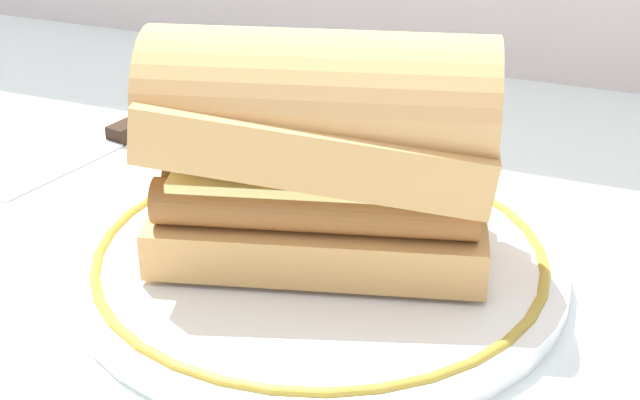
% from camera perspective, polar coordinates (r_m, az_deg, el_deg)
% --- Properties ---
extents(ground_plane, '(1.50, 1.50, 0.00)m').
position_cam_1_polar(ground_plane, '(0.52, -3.00, -4.73)').
color(ground_plane, white).
extents(plate, '(0.27, 0.27, 0.01)m').
position_cam_1_polar(plate, '(0.53, 0.00, -3.61)').
color(plate, white).
rests_on(plate, ground_plane).
extents(sausage_sandwich, '(0.20, 0.13, 0.12)m').
position_cam_1_polar(sausage_sandwich, '(0.49, 0.00, 3.31)').
color(sausage_sandwich, tan).
rests_on(sausage_sandwich, plate).
extents(butter_knife, '(0.05, 0.16, 0.01)m').
position_cam_1_polar(butter_knife, '(0.69, -12.98, 3.31)').
color(butter_knife, silver).
rests_on(butter_knife, ground_plane).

